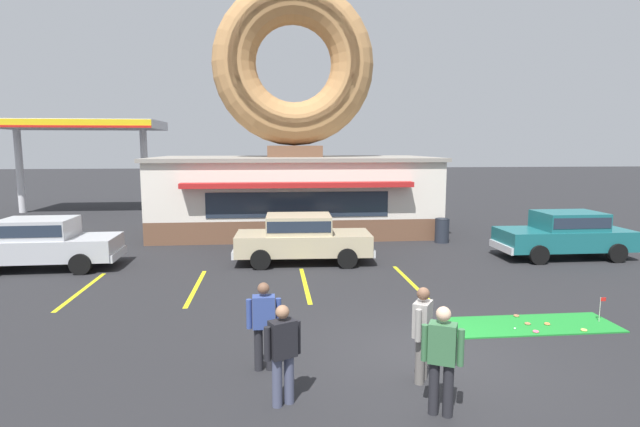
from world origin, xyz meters
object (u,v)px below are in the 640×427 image
putting_flag_pin (602,303)px  car_silver (42,242)px  pedestrian_leather_jacket_man (422,330)px  car_teal (565,233)px  trash_bin (442,230)px  pedestrian_blue_sweater_man (264,322)px  golf_ball (515,328)px  pedestrian_hooded_kid (283,351)px  pedestrian_clipboard_woman (442,356)px  car_champagne (302,237)px

putting_flag_pin → car_silver: 15.65m
putting_flag_pin → pedestrian_leather_jacket_man: size_ratio=0.35×
car_teal → trash_bin: size_ratio=4.68×
car_silver → pedestrian_blue_sweater_man: bearing=-48.3°
golf_ball → car_silver: bearing=151.7°
pedestrian_leather_jacket_man → trash_bin: size_ratio=1.63×
pedestrian_hooded_kid → golf_ball: bearing=27.3°
putting_flag_pin → car_silver: car_silver is taller
pedestrian_clipboard_woman → trash_bin: size_ratio=1.65×
trash_bin → pedestrian_hooded_kid: bearing=-118.9°
car_teal → pedestrian_hooded_kid: bearing=-137.9°
golf_ball → car_champagne: size_ratio=0.01×
pedestrian_blue_sweater_man → pedestrian_clipboard_woman: (2.53, -1.72, 0.04)m
pedestrian_clipboard_woman → pedestrian_leather_jacket_man: bearing=88.1°
pedestrian_blue_sweater_man → trash_bin: size_ratio=1.59×
putting_flag_pin → pedestrian_blue_sweater_man: pedestrian_blue_sweater_man is taller
pedestrian_hooded_kid → pedestrian_clipboard_woman: (2.24, -0.51, 0.05)m
car_silver → pedestrian_clipboard_woman: bearing=-45.2°
pedestrian_hooded_kid → trash_bin: (6.66, 12.07, -0.35)m
pedestrian_blue_sweater_man → car_silver: bearing=131.7°
putting_flag_pin → car_champagne: size_ratio=0.12×
putting_flag_pin → pedestrian_blue_sweater_man: bearing=-167.7°
car_silver → trash_bin: 14.29m
pedestrian_hooded_kid → pedestrian_blue_sweater_man: bearing=103.5°
car_teal → trash_bin: bearing=137.1°
putting_flag_pin → trash_bin: trash_bin is taller
pedestrian_hooded_kid → car_teal: bearing=42.1°
car_teal → pedestrian_leather_jacket_man: 11.43m
putting_flag_pin → car_silver: bearing=156.3°
car_champagne → pedestrian_clipboard_woman: pedestrian_clipboard_woman is taller
pedestrian_clipboard_woman → putting_flag_pin: bearing=34.8°
golf_ball → car_teal: car_teal is taller
car_silver → pedestrian_blue_sweater_man: size_ratio=2.96×
car_teal → car_silver: 17.27m
car_champagne → pedestrian_clipboard_woman: size_ratio=2.86×
car_teal → pedestrian_blue_sweater_man: bearing=-142.8°
pedestrian_blue_sweater_man → pedestrian_hooded_kid: size_ratio=1.01×
putting_flag_pin → pedestrian_clipboard_woman: bearing=-145.2°
pedestrian_hooded_kid → trash_bin: pedestrian_hooded_kid is taller
golf_ball → car_champagne: car_champagne is taller
golf_ball → pedestrian_leather_jacket_man: bearing=-142.8°
golf_ball → pedestrian_hooded_kid: 5.58m
pedestrian_hooded_kid → pedestrian_leather_jacket_man: pedestrian_leather_jacket_man is taller
golf_ball → car_champagne: (-4.06, 6.62, 0.82)m
pedestrian_blue_sweater_man → trash_bin: (6.95, 10.86, -0.35)m
pedestrian_clipboard_woman → golf_ball: bearing=48.8°
golf_ball → car_silver: (-12.22, 6.57, 0.82)m
golf_ball → trash_bin: bearing=79.6°
pedestrian_blue_sweater_man → pedestrian_hooded_kid: bearing=-76.5°
car_champagne → pedestrian_hooded_kid: size_ratio=3.00×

